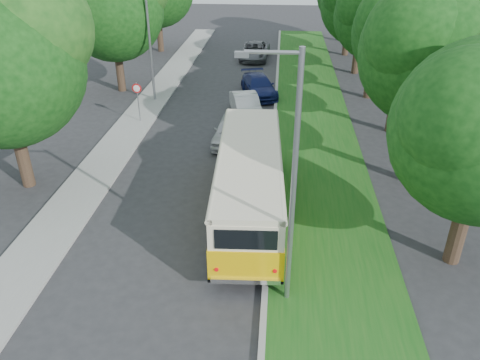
# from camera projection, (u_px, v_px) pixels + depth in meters

# --- Properties ---
(ground) EXTENTS (120.00, 120.00, 0.00)m
(ground) POSITION_uv_depth(u_px,v_px,m) (171.00, 245.00, 17.48)
(ground) COLOR #2C2C2F
(ground) RESTS_ON ground
(curb) EXTENTS (0.20, 70.00, 0.15)m
(curb) POSITION_uv_depth(u_px,v_px,m) (271.00, 183.00, 21.54)
(curb) COLOR gray
(curb) RESTS_ON ground
(grass_verge) EXTENTS (4.50, 70.00, 0.13)m
(grass_verge) POSITION_uv_depth(u_px,v_px,m) (323.00, 185.00, 21.37)
(grass_verge) COLOR #165316
(grass_verge) RESTS_ON ground
(sidewalk) EXTENTS (2.20, 70.00, 0.12)m
(sidewalk) POSITION_uv_depth(u_px,v_px,m) (94.00, 176.00, 22.19)
(sidewalk) COLOR gray
(sidewalk) RESTS_ON ground
(treeline) EXTENTS (24.27, 41.91, 9.46)m
(treeline) POSITION_uv_depth(u_px,v_px,m) (273.00, 6.00, 30.11)
(treeline) COLOR #332319
(treeline) RESTS_ON ground
(lamppost_near) EXTENTS (1.71, 0.16, 8.00)m
(lamppost_near) POSITION_uv_depth(u_px,v_px,m) (291.00, 180.00, 12.88)
(lamppost_near) COLOR gray
(lamppost_near) RESTS_ON ground
(lamppost_far) EXTENTS (1.71, 0.16, 7.50)m
(lamppost_far) POSITION_uv_depth(u_px,v_px,m) (148.00, 39.00, 29.84)
(lamppost_far) COLOR gray
(lamppost_far) RESTS_ON ground
(warning_sign) EXTENTS (0.56, 0.10, 2.50)m
(warning_sign) POSITION_uv_depth(u_px,v_px,m) (137.00, 96.00, 27.46)
(warning_sign) COLOR gray
(warning_sign) RESTS_ON ground
(vintage_bus) EXTENTS (2.95, 9.87, 2.90)m
(vintage_bus) POSITION_uv_depth(u_px,v_px,m) (249.00, 184.00, 18.68)
(vintage_bus) COLOR yellow
(vintage_bus) RESTS_ON ground
(car_silver) EXTENTS (1.97, 4.31, 1.43)m
(car_silver) POSITION_uv_depth(u_px,v_px,m) (231.00, 130.00, 25.48)
(car_silver) COLOR silver
(car_silver) RESTS_ON ground
(car_white) EXTENTS (2.53, 4.51, 1.41)m
(car_white) POSITION_uv_depth(u_px,v_px,m) (246.00, 106.00, 28.84)
(car_white) COLOR silver
(car_white) RESTS_ON ground
(car_blue) EXTENTS (3.13, 5.02, 1.36)m
(car_blue) POSITION_uv_depth(u_px,v_px,m) (259.00, 86.00, 32.49)
(car_blue) COLOR navy
(car_blue) RESTS_ON ground
(car_grey) EXTENTS (2.61, 5.24, 1.43)m
(car_grey) POSITION_uv_depth(u_px,v_px,m) (255.00, 51.00, 41.30)
(car_grey) COLOR #5A5C62
(car_grey) RESTS_ON ground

